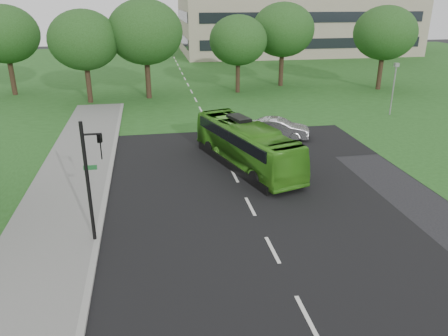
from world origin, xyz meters
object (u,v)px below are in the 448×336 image
(tree_park_c, at_px, (238,40))
(bus, at_px, (246,145))
(camera_pole, at_px, (394,82))
(tree_park_a, at_px, (84,40))
(tree_park_e, at_px, (385,33))
(tree_park_f, at_px, (5,34))
(tree_park_b, at_px, (145,32))
(traffic_light, at_px, (91,174))
(tree_park_d, at_px, (283,30))
(sedan, at_px, (279,128))

(tree_park_c, relative_size, bus, 0.82)
(bus, xyz_separation_m, camera_pole, (15.00, 9.79, 1.52))
(tree_park_a, xyz_separation_m, tree_park_e, (30.68, 1.10, 0.14))
(tree_park_c, bearing_deg, tree_park_f, 173.14)
(tree_park_e, distance_m, bus, 28.53)
(tree_park_b, bearing_deg, traffic_light, -95.14)
(tree_park_f, height_order, traffic_light, tree_park_f)
(tree_park_a, height_order, tree_park_b, tree_park_b)
(tree_park_f, height_order, bus, tree_park_f)
(tree_park_a, distance_m, camera_pole, 27.98)
(tree_park_a, height_order, traffic_light, tree_park_a)
(camera_pole, bearing_deg, traffic_light, -132.60)
(tree_park_c, bearing_deg, tree_park_b, -172.66)
(tree_park_b, distance_m, tree_park_f, 14.37)
(tree_park_e, height_order, camera_pole, tree_park_e)
(tree_park_c, height_order, bus, tree_park_c)
(tree_park_a, bearing_deg, tree_park_f, 148.71)
(tree_park_d, relative_size, traffic_light, 1.73)
(bus, bearing_deg, sedan, 37.85)
(tree_park_a, relative_size, tree_park_b, 0.91)
(traffic_light, bearing_deg, bus, 63.74)
(traffic_light, bearing_deg, tree_park_c, 88.20)
(tree_park_a, bearing_deg, tree_park_e, 2.06)
(tree_park_c, relative_size, tree_park_e, 0.90)
(tree_park_b, xyz_separation_m, tree_park_c, (9.39, 1.21, -1.01))
(tree_park_c, bearing_deg, bus, -100.21)
(camera_pole, bearing_deg, sedan, -147.14)
(traffic_light, bearing_deg, tree_park_b, 105.40)
(tree_park_c, distance_m, tree_park_f, 23.37)
(tree_park_f, bearing_deg, camera_pole, -22.71)
(tree_park_a, height_order, tree_park_c, tree_park_a)
(tree_park_a, xyz_separation_m, bus, (11.18, -19.20, -4.50))
(sedan, bearing_deg, tree_park_a, 67.42)
(tree_park_a, bearing_deg, bus, -59.79)
(tree_park_e, distance_m, traffic_light, 39.27)
(traffic_light, bearing_deg, sedan, 68.00)
(tree_park_b, height_order, tree_park_c, tree_park_b)
(tree_park_c, xyz_separation_m, traffic_light, (-11.89, -28.92, -2.30))
(tree_park_b, bearing_deg, tree_park_a, -170.31)
(tree_park_e, xyz_separation_m, camera_pole, (-4.50, -10.51, -3.11))
(tree_park_b, xyz_separation_m, tree_park_f, (-13.80, 4.00, -0.31))
(tree_park_c, xyz_separation_m, sedan, (-0.32, -16.31, -4.66))
(sedan, relative_size, traffic_light, 0.83)
(tree_park_d, bearing_deg, tree_park_c, -153.97)
(tree_park_c, xyz_separation_m, tree_park_d, (5.59, 2.73, 0.77))
(tree_park_c, relative_size, traffic_light, 1.51)
(tree_park_a, distance_m, tree_park_b, 5.75)
(camera_pole, bearing_deg, tree_park_b, 163.64)
(sedan, height_order, camera_pole, camera_pole)
(tree_park_b, bearing_deg, sedan, -59.00)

